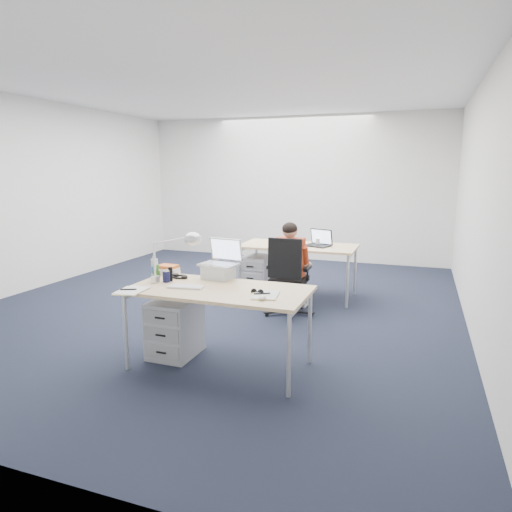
# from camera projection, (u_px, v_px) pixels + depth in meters

# --- Properties ---
(floor) EXTENTS (7.00, 7.00, 0.00)m
(floor) POSITION_uv_depth(u_px,v_px,m) (221.00, 305.00, 6.04)
(floor) COLOR black
(floor) RESTS_ON ground
(room) EXTENTS (6.02, 7.02, 2.80)m
(room) POSITION_uv_depth(u_px,v_px,m) (219.00, 174.00, 5.72)
(room) COLOR silver
(room) RESTS_ON ground
(desk_near) EXTENTS (1.60, 0.80, 0.73)m
(desk_near) POSITION_uv_depth(u_px,v_px,m) (219.00, 293.00, 4.05)
(desk_near) COLOR tan
(desk_near) RESTS_ON ground
(desk_far) EXTENTS (1.60, 0.80, 0.73)m
(desk_far) POSITION_uv_depth(u_px,v_px,m) (298.00, 248.00, 6.37)
(desk_far) COLOR tan
(desk_far) RESTS_ON ground
(office_chair) EXTENTS (0.63, 0.63, 0.98)m
(office_chair) POSITION_uv_depth(u_px,v_px,m) (288.00, 293.00, 5.59)
(office_chair) COLOR black
(office_chair) RESTS_ON ground
(seated_person) EXTENTS (0.35, 0.61, 1.14)m
(seated_person) POSITION_uv_depth(u_px,v_px,m) (292.00, 267.00, 5.68)
(seated_person) COLOR #AA3618
(seated_person) RESTS_ON ground
(drawer_pedestal_near) EXTENTS (0.40, 0.50, 0.55)m
(drawer_pedestal_near) POSITION_uv_depth(u_px,v_px,m) (175.00, 327.00, 4.38)
(drawer_pedestal_near) COLOR #ABADB1
(drawer_pedestal_near) RESTS_ON ground
(drawer_pedestal_far) EXTENTS (0.40, 0.50, 0.55)m
(drawer_pedestal_far) POSITION_uv_depth(u_px,v_px,m) (256.00, 275.00, 6.57)
(drawer_pedestal_far) COLOR #ABADB1
(drawer_pedestal_far) RESTS_ON ground
(silver_laptop) EXTENTS (0.38, 0.32, 0.37)m
(silver_laptop) POSITION_uv_depth(u_px,v_px,m) (218.00, 259.00, 4.38)
(silver_laptop) COLOR silver
(silver_laptop) RESTS_ON desk_near
(wireless_keyboard) EXTENTS (0.33, 0.17, 0.02)m
(wireless_keyboard) POSITION_uv_depth(u_px,v_px,m) (186.00, 287.00, 4.07)
(wireless_keyboard) COLOR white
(wireless_keyboard) RESTS_ON desk_near
(computer_mouse) EXTENTS (0.08, 0.11, 0.04)m
(computer_mouse) POSITION_uv_depth(u_px,v_px,m) (262.00, 297.00, 3.69)
(computer_mouse) COLOR white
(computer_mouse) RESTS_ON desk_near
(headphones) EXTENTS (0.23, 0.20, 0.03)m
(headphones) POSITION_uv_depth(u_px,v_px,m) (180.00, 276.00, 4.43)
(headphones) COLOR black
(headphones) RESTS_ON desk_near
(can_koozie) EXTENTS (0.09, 0.09, 0.11)m
(can_koozie) POSITION_uv_depth(u_px,v_px,m) (166.00, 276.00, 4.26)
(can_koozie) COLOR #14173F
(can_koozie) RESTS_ON desk_near
(water_bottle) EXTENTS (0.08, 0.08, 0.22)m
(water_bottle) POSITION_uv_depth(u_px,v_px,m) (155.00, 267.00, 4.41)
(water_bottle) COLOR silver
(water_bottle) RESTS_ON desk_near
(bear_figurine) EXTENTS (0.10, 0.08, 0.16)m
(bear_figurine) POSITION_uv_depth(u_px,v_px,m) (156.00, 272.00, 4.32)
(bear_figurine) COLOR #28681B
(bear_figurine) RESTS_ON desk_near
(book_stack) EXTENTS (0.20, 0.15, 0.09)m
(book_stack) POSITION_uv_depth(u_px,v_px,m) (168.00, 270.00, 4.58)
(book_stack) COLOR silver
(book_stack) RESTS_ON desk_near
(cordless_phone) EXTENTS (0.04, 0.03, 0.14)m
(cordless_phone) POSITION_uv_depth(u_px,v_px,m) (171.00, 274.00, 4.29)
(cordless_phone) COLOR black
(cordless_phone) RESTS_ON desk_near
(papers_left) EXTENTS (0.24, 0.32, 0.01)m
(papers_left) POSITION_uv_depth(u_px,v_px,m) (130.00, 291.00, 3.94)
(papers_left) COLOR #E8D686
(papers_left) RESTS_ON desk_near
(papers_right) EXTENTS (0.26, 0.33, 0.01)m
(papers_right) POSITION_uv_depth(u_px,v_px,m) (264.00, 295.00, 3.81)
(papers_right) COLOR #E8D686
(papers_right) RESTS_ON desk_near
(sunglasses) EXTENTS (0.12, 0.06, 0.03)m
(sunglasses) POSITION_uv_depth(u_px,v_px,m) (257.00, 292.00, 3.87)
(sunglasses) COLOR black
(sunglasses) RESTS_ON desk_near
(desk_lamp) EXTENTS (0.48, 0.30, 0.51)m
(desk_lamp) POSITION_uv_depth(u_px,v_px,m) (169.00, 257.00, 4.15)
(desk_lamp) COLOR silver
(desk_lamp) RESTS_ON desk_near
(dark_laptop) EXTENTS (0.42, 0.42, 0.24)m
(dark_laptop) POSITION_uv_depth(u_px,v_px,m) (317.00, 237.00, 6.25)
(dark_laptop) COLOR black
(dark_laptop) RESTS_ON desk_far
(far_cup) EXTENTS (0.08, 0.08, 0.09)m
(far_cup) POSITION_uv_depth(u_px,v_px,m) (318.00, 242.00, 6.37)
(far_cup) COLOR white
(far_cup) RESTS_ON desk_far
(far_papers) EXTENTS (0.34, 0.38, 0.01)m
(far_papers) POSITION_uv_depth(u_px,v_px,m) (287.00, 244.00, 6.40)
(far_papers) COLOR white
(far_papers) RESTS_ON desk_far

